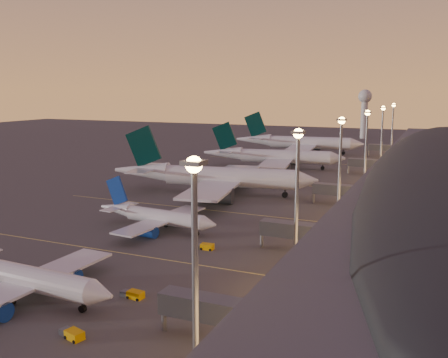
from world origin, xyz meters
The scene contains 12 objects.
ground centered at (0.00, 0.00, 0.00)m, with size 700.00×700.00×0.00m, color #474442.
airliner_narrow_south centered at (-0.80, -29.55, 3.43)m, with size 37.13×33.12×13.29m.
airliner_narrow_north centered at (-1.63, 12.99, 3.07)m, with size 33.32×29.89×11.90m.
airliner_wide_near centered at (-6.40, 55.03, 5.47)m, with size 66.31×61.11×21.26m.
airliner_wide_mid centered at (-5.46, 112.74, 4.92)m, with size 59.65×54.98×19.12m.
airliner_wide_far centered at (-9.00, 165.82, 5.45)m, with size 66.20×60.68×21.17m.
light_masts centered at (36.00, 65.00, 17.55)m, with size 2.20×217.20×25.90m.
radar_tower centered at (10.00, 260.00, 21.87)m, with size 9.00×9.00×32.50m.
lane_markings centered at (0.00, 40.00, 0.01)m, with size 90.00×180.36×0.00m.
baggage_tug_a centered at (15.91, -36.79, 0.53)m, with size 4.17×2.52×1.17m.
baggage_tug_b centered at (15.91, -22.55, 0.54)m, with size 4.08×2.00×1.18m.
baggage_tug_c centered at (15.70, 4.00, 0.55)m, with size 4.12×1.98×1.20m.
Camera 1 is at (59.17, -85.01, 32.61)m, focal length 40.00 mm.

